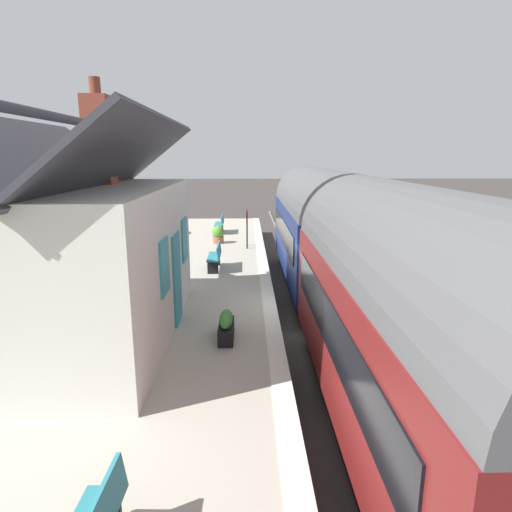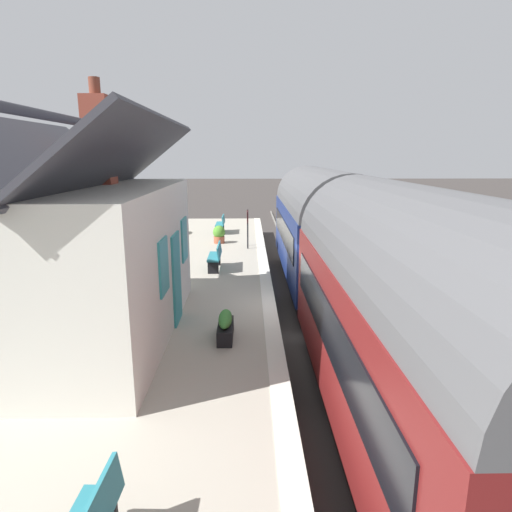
{
  "view_description": "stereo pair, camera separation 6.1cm",
  "coord_description": "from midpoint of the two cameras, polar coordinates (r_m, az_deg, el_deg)",
  "views": [
    {
      "loc": [
        -10.57,
        1.77,
        4.77
      ],
      "look_at": [
        1.52,
        1.5,
        1.94
      ],
      "focal_mm": 30.29,
      "sensor_mm": 36.0,
      "label": 1
    },
    {
      "loc": [
        -10.58,
        1.71,
        4.77
      ],
      "look_at": [
        1.52,
        1.5,
        1.94
      ],
      "focal_mm": 30.29,
      "sensor_mm": 36.0,
      "label": 2
    }
  ],
  "objects": [
    {
      "name": "ground_plane",
      "position": [
        11.73,
        7.77,
        -10.94
      ],
      "size": [
        160.0,
        160.0,
        0.0
      ],
      "primitive_type": "plane",
      "color": "#383330"
    },
    {
      "name": "platform",
      "position": [
        11.61,
        -11.41,
        -8.85
      ],
      "size": [
        32.0,
        5.65,
        0.94
      ],
      "primitive_type": "cube",
      "color": "#A39B8C",
      "rests_on": "ground"
    },
    {
      "name": "platform_edge_coping",
      "position": [
        11.26,
        1.93,
        -6.68
      ],
      "size": [
        32.0,
        0.36,
        0.02
      ],
      "primitive_type": "cube",
      "color": "beige",
      "rests_on": "platform"
    },
    {
      "name": "rail_near",
      "position": [
        12.05,
        15.54,
        -10.28
      ],
      "size": [
        52.0,
        0.08,
        0.14
      ],
      "primitive_type": "cube",
      "color": "gray",
      "rests_on": "ground"
    },
    {
      "name": "rail_far",
      "position": [
        11.73,
        8.66,
        -10.6
      ],
      "size": [
        52.0,
        0.08,
        0.14
      ],
      "primitive_type": "cube",
      "color": "gray",
      "rests_on": "ground"
    },
    {
      "name": "train",
      "position": [
        11.43,
        12.38,
        -0.05
      ],
      "size": [
        17.62,
        2.73,
        4.32
      ],
      "color": "black",
      "rests_on": "ground"
    },
    {
      "name": "station_building",
      "position": [
        9.74,
        -20.55,
        -0.15
      ],
      "size": [
        6.79,
        3.47,
        5.46
      ],
      "color": "silver",
      "rests_on": "platform"
    },
    {
      "name": "bench_mid_platform",
      "position": [
        14.8,
        -5.19,
        0.02
      ],
      "size": [
        1.4,
        0.44,
        0.88
      ],
      "color": "#26727F",
      "rests_on": "platform"
    },
    {
      "name": "bench_near_building",
      "position": [
        21.84,
        -4.54,
        4.3
      ],
      "size": [
        1.4,
        0.44,
        0.88
      ],
      "color": "#26727F",
      "rests_on": "platform"
    },
    {
      "name": "planter_bench_right",
      "position": [
        21.86,
        -9.97,
        3.64
      ],
      "size": [
        1.06,
        0.32,
        0.59
      ],
      "color": "#9E5138",
      "rests_on": "platform"
    },
    {
      "name": "planter_edge_far",
      "position": [
        9.35,
        -3.87,
        -9.2
      ],
      "size": [
        1.01,
        0.32,
        0.58
      ],
      "color": "black",
      "rests_on": "platform"
    },
    {
      "name": "planter_corner_building",
      "position": [
        19.28,
        -4.81,
        2.87
      ],
      "size": [
        0.54,
        0.54,
        0.79
      ],
      "color": "#9E5138",
      "rests_on": "platform"
    },
    {
      "name": "station_sign_board",
      "position": [
        18.24,
        -1.01,
        4.85
      ],
      "size": [
        0.96,
        0.06,
        1.57
      ],
      "color": "black",
      "rests_on": "platform"
    }
  ]
}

